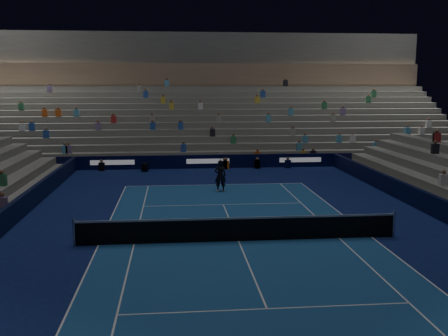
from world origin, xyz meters
TOP-DOWN VIEW (x-y plane):
  - ground at (0.00, 0.00)m, footprint 90.00×90.00m
  - court_surface at (0.00, 0.00)m, footprint 10.97×23.77m
  - sponsor_barrier_far at (0.00, 18.50)m, footprint 44.00×0.25m
  - grandstand_main at (0.00, 27.90)m, footprint 44.00×15.20m
  - tennis_net at (0.00, 0.00)m, footprint 12.90×0.10m
  - tennis_player at (0.16, 9.82)m, footprint 0.69×0.47m
  - broadcast_camera at (-4.60, 17.52)m, footprint 0.51×0.93m

SIDE VIEW (x-z plane):
  - ground at x=0.00m, z-range 0.00..0.00m
  - court_surface at x=0.00m, z-range 0.00..0.01m
  - broadcast_camera at x=-4.60m, z-range 0.01..0.60m
  - sponsor_barrier_far at x=0.00m, z-range 0.00..1.00m
  - tennis_net at x=0.00m, z-range -0.05..1.05m
  - tennis_player at x=0.16m, z-range 0.00..1.86m
  - grandstand_main at x=0.00m, z-range -2.22..8.98m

